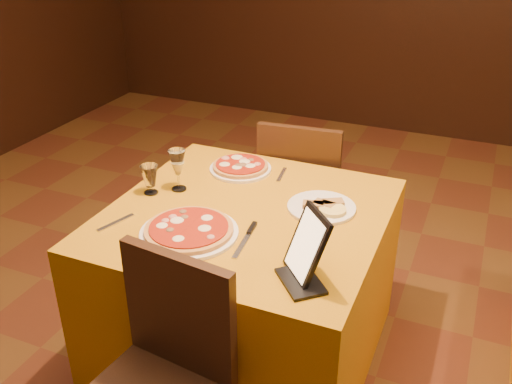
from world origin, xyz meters
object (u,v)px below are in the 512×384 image
at_px(tablet, 307,245).
at_px(wine_glass, 178,170).
at_px(chair_main_far, 305,194).
at_px(pizza_far, 240,167).
at_px(main_table, 247,286).
at_px(pizza_near, 189,231).
at_px(water_glass, 150,180).

bearing_deg(tablet, wine_glass, -160.40).
bearing_deg(tablet, chair_main_far, 156.17).
height_order(chair_main_far, pizza_far, chair_main_far).
xyz_separation_m(main_table, chair_main_far, (0.00, 0.78, 0.08)).
bearing_deg(main_table, pizza_near, -117.70).
bearing_deg(water_glass, main_table, 1.60).
distance_m(pizza_near, water_glass, 0.40).
xyz_separation_m(chair_main_far, pizza_near, (-0.13, -1.03, 0.31)).
xyz_separation_m(pizza_far, wine_glass, (-0.17, -0.28, 0.08)).
bearing_deg(chair_main_far, main_table, 84.97).
height_order(pizza_near, tablet, tablet).
bearing_deg(wine_glass, chair_main_far, 63.77).
bearing_deg(pizza_near, pizza_far, 95.45).
relative_size(pizza_near, water_glass, 2.90).
bearing_deg(main_table, pizza_far, 118.08).
xyz_separation_m(main_table, pizza_near, (-0.13, -0.25, 0.39)).
xyz_separation_m(chair_main_far, water_glass, (-0.45, -0.79, 0.36)).
relative_size(chair_main_far, water_glass, 7.00).
height_order(pizza_far, wine_glass, wine_glass).
bearing_deg(pizza_near, tablet, -8.55).
distance_m(pizza_near, wine_glass, 0.39).
xyz_separation_m(chair_main_far, pizza_far, (-0.19, -0.43, 0.31)).
xyz_separation_m(chair_main_far, tablet, (0.36, -1.10, 0.41)).
bearing_deg(pizza_far, wine_glass, -120.32).
bearing_deg(tablet, pizza_far, 177.27).
bearing_deg(wine_glass, tablet, -28.45).
xyz_separation_m(wine_glass, water_glass, (-0.09, -0.08, -0.03)).
xyz_separation_m(main_table, tablet, (0.36, -0.32, 0.49)).
distance_m(pizza_near, pizza_far, 0.60).
distance_m(water_glass, tablet, 0.87).
relative_size(pizza_far, water_glass, 2.22).
bearing_deg(water_glass, pizza_far, 54.29).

